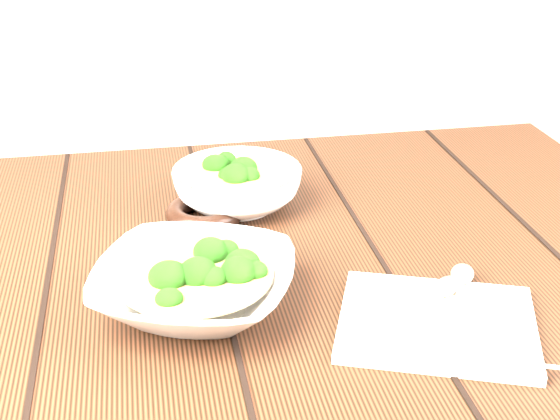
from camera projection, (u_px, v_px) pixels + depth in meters
name	position (u px, v px, depth m)	size (l,w,h in m)	color
table	(234.00, 339.00, 1.02)	(1.20, 0.80, 0.75)	#361B0F
soup_bowl_front	(195.00, 285.00, 0.85)	(0.28, 0.28, 0.06)	silver
soup_bowl_back	(237.00, 186.00, 1.09)	(0.23, 0.23, 0.06)	silver
trivet	(204.00, 213.00, 1.05)	(0.10, 0.10, 0.03)	black
napkin	(437.00, 323.00, 0.82)	(0.20, 0.17, 0.01)	beige
spoon_left	(438.00, 300.00, 0.85)	(0.12, 0.14, 0.01)	#AEA99A
spoon_right	(460.00, 288.00, 0.87)	(0.09, 0.16, 0.01)	#AEA99A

